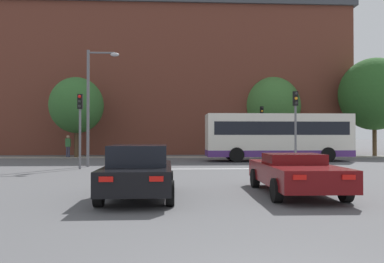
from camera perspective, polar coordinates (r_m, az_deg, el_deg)
name	(u,v)px	position (r m, az deg, el deg)	size (l,w,h in m)	color
stop_line_strip	(196,169)	(19.98, 0.55, -5.72)	(9.34, 0.30, 0.01)	silver
far_pavement	(187,157)	(31.43, -0.71, -3.91)	(70.38, 2.50, 0.01)	gray
brick_civic_building	(158,77)	(42.47, -5.13, 8.20)	(39.32, 13.82, 22.60)	brown
car_saloon_left	(139,171)	(10.70, -8.11, -6.01)	(2.00, 4.28, 1.49)	black
car_roadster_right	(294,172)	(11.74, 15.33, -6.04)	(2.13, 4.74, 1.21)	#600C0F
bus_crossing_lead	(277,136)	(26.99, 12.90, -0.67)	(10.05, 2.65, 3.29)	silver
traffic_light_far_right	(262,123)	(31.44, 10.59, 1.27)	(0.26, 0.31, 4.22)	slate
traffic_light_near_right	(296,116)	(21.61, 15.51, 2.24)	(0.26, 0.31, 4.25)	slate
traffic_light_near_left	(80,118)	(20.75, -16.71, 1.93)	(0.26, 0.31, 3.99)	slate
street_lamp_junction	(94,95)	(22.29, -14.77, 5.38)	(1.84, 0.36, 6.70)	slate
pedestrian_waiting	(318,145)	(33.58, 18.66, -1.93)	(0.45, 0.34, 1.73)	brown
pedestrian_walking_east	(68,144)	(32.84, -18.37, -1.84)	(0.41, 0.26, 1.83)	#333851
tree_by_building	(272,106)	(37.45, 12.06, 3.75)	(5.52, 5.52, 7.57)	#4C3823
tree_kerbside	(77,105)	(33.02, -17.18, 3.83)	(4.49, 4.49, 6.72)	#4C3823
tree_distant	(374,94)	(37.43, 26.02, 5.14)	(6.15, 6.15, 8.77)	#4C3823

